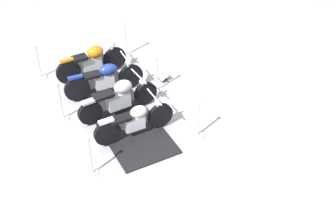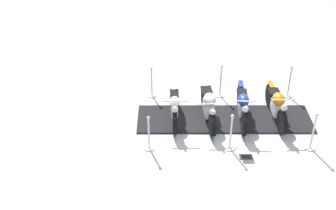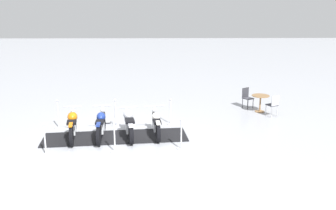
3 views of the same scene
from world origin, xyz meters
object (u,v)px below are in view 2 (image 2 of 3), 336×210
(stanchion_left_rear, at_px, (289,86))
(stanchion_right_front, at_px, (149,138))
(motorcycle_cream, at_px, (174,107))
(motorcycle_chrome, at_px, (209,106))
(motorcycle_navy, at_px, (242,105))
(stanchion_right_rear, at_px, (312,137))
(stanchion_left_front, at_px, (152,86))
(motorcycle_copper, at_px, (277,105))
(info_placard, at_px, (246,155))
(stanchion_right_mid, at_px, (231,137))
(stanchion_left_mid, at_px, (220,85))

(stanchion_left_rear, bearing_deg, stanchion_right_front, -142.08)
(motorcycle_cream, distance_m, motorcycle_chrome, 1.00)
(motorcycle_cream, bearing_deg, motorcycle_navy, 89.50)
(stanchion_right_front, bearing_deg, motorcycle_cream, 68.27)
(motorcycle_cream, relative_size, motorcycle_navy, 0.92)
(stanchion_right_rear, bearing_deg, stanchion_left_front, 154.20)
(stanchion_left_rear, bearing_deg, motorcycle_navy, -134.47)
(motorcycle_cream, distance_m, motorcycle_copper, 3.00)
(motorcycle_navy, height_order, info_placard, motorcycle_navy)
(stanchion_right_front, height_order, stanchion_left_front, stanchion_right_front)
(stanchion_right_front, xyz_separation_m, info_placard, (2.62, -0.11, -0.28))
(stanchion_left_rear, relative_size, stanchion_left_front, 1.03)
(motorcycle_navy, distance_m, stanchion_right_front, 3.02)
(stanchion_right_mid, bearing_deg, motorcycle_chrome, 116.39)
(motorcycle_cream, bearing_deg, stanchion_left_front, -153.15)
(motorcycle_navy, bearing_deg, stanchion_right_rear, 55.49)
(motorcycle_cream, relative_size, stanchion_right_front, 1.96)
(motorcycle_chrome, bearing_deg, stanchion_left_front, -133.23)
(stanchion_left_rear, xyz_separation_m, stanchion_left_mid, (-2.20, -0.23, 0.04))
(motorcycle_copper, xyz_separation_m, stanchion_left_rear, (0.56, 1.48, -0.21))
(motorcycle_cream, distance_m, stanchion_left_rear, 3.96)
(stanchion_right_mid, bearing_deg, stanchion_left_front, 134.88)
(stanchion_left_mid, bearing_deg, stanchion_right_front, -122.76)
(motorcycle_copper, xyz_separation_m, stanchion_left_mid, (-1.64, 1.25, -0.17))
(motorcycle_chrome, xyz_separation_m, stanchion_right_rear, (2.83, -1.05, -0.15))
(stanchion_left_rear, bearing_deg, stanchion_right_mid, -122.76)
(stanchion_right_front, distance_m, stanchion_left_front, 2.74)
(motorcycle_navy, xyz_separation_m, stanchion_left_front, (-2.84, 1.12, -0.16))
(stanchion_right_mid, distance_m, stanchion_left_rear, 3.52)
(stanchion_right_mid, distance_m, info_placard, 0.63)
(stanchion_left_rear, relative_size, stanchion_left_mid, 0.96)
(stanchion_left_front, bearing_deg, stanchion_left_rear, 6.06)
(motorcycle_cream, relative_size, info_placard, 5.73)
(motorcycle_navy, relative_size, stanchion_left_front, 2.13)
(stanchion_right_rear, bearing_deg, stanchion_left_mid, 134.88)
(motorcycle_navy, distance_m, info_placard, 1.79)
(info_placard, bearing_deg, motorcycle_navy, -93.55)
(motorcycle_chrome, distance_m, stanchion_right_mid, 1.44)
(stanchion_right_rear, xyz_separation_m, info_placard, (-1.77, -0.58, -0.31))
(motorcycle_copper, bearing_deg, stanchion_left_rear, 150.66)
(motorcycle_cream, height_order, stanchion_right_rear, stanchion_right_rear)
(stanchion_right_rear, height_order, stanchion_left_mid, stanchion_right_rear)
(motorcycle_chrome, relative_size, stanchion_right_rear, 1.94)
(stanchion_right_mid, bearing_deg, motorcycle_navy, 75.65)
(stanchion_right_rear, distance_m, stanchion_left_rear, 2.74)
(motorcycle_chrome, height_order, motorcycle_copper, motorcycle_copper)
(stanchion_left_mid, xyz_separation_m, stanchion_left_front, (-2.20, -0.23, -0.01))
(motorcycle_cream, height_order, stanchion_left_rear, stanchion_left_rear)
(motorcycle_copper, distance_m, stanchion_right_front, 3.94)
(motorcycle_chrome, distance_m, motorcycle_navy, 0.99)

